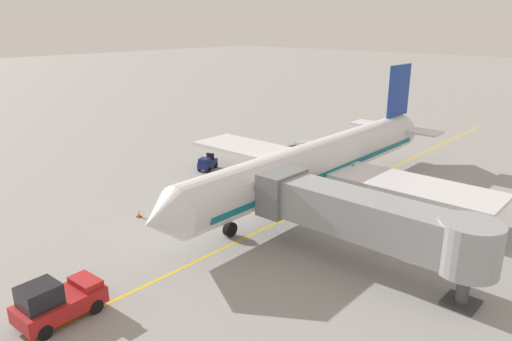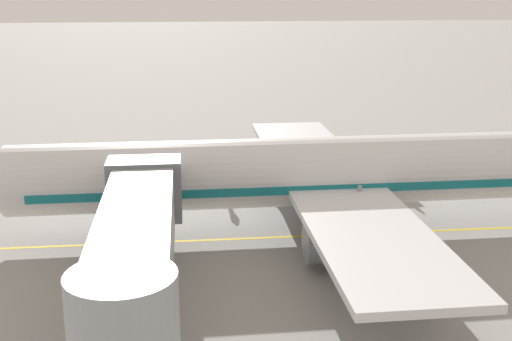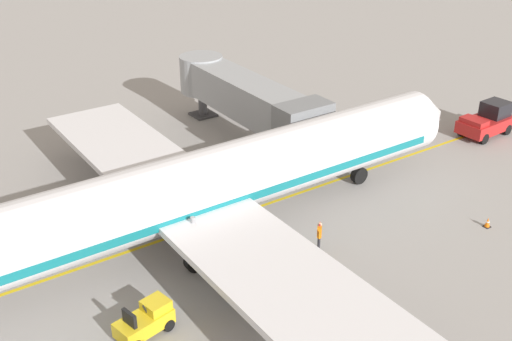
% 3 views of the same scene
% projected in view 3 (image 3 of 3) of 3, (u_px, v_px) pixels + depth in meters
% --- Properties ---
extents(ground_plane, '(400.00, 400.00, 0.00)m').
position_uv_depth(ground_plane, '(186.00, 232.00, 33.95)').
color(ground_plane, gray).
extents(gate_lead_in_line, '(0.24, 80.00, 0.01)m').
position_uv_depth(gate_lead_in_line, '(186.00, 232.00, 33.95)').
color(gate_lead_in_line, gold).
rests_on(gate_lead_in_line, ground).
extents(parked_airliner, '(30.04, 37.22, 10.63)m').
position_uv_depth(parked_airliner, '(200.00, 187.00, 31.89)').
color(parked_airliner, silver).
rests_on(parked_airliner, ground).
extents(jet_bridge, '(15.53, 3.50, 4.98)m').
position_uv_depth(jet_bridge, '(244.00, 96.00, 43.42)').
color(jet_bridge, '#93999E').
rests_on(jet_bridge, ground).
extents(pushback_tractor, '(2.40, 4.50, 2.40)m').
position_uv_depth(pushback_tractor, '(487.00, 121.00, 45.58)').
color(pushback_tractor, '#B21E1E').
rests_on(pushback_tractor, ground).
extents(baggage_tug_lead, '(1.73, 2.70, 1.62)m').
position_uv_depth(baggage_tug_lead, '(146.00, 320.00, 26.34)').
color(baggage_tug_lead, gold).
rests_on(baggage_tug_lead, ground).
extents(baggage_tug_trailing, '(1.99, 2.76, 1.62)m').
position_uv_depth(baggage_tug_trailing, '(269.00, 275.00, 29.22)').
color(baggage_tug_trailing, slate).
rests_on(baggage_tug_trailing, ground).
extents(ground_crew_wing_walker, '(0.60, 0.55, 1.69)m').
position_uv_depth(ground_crew_wing_walker, '(319.00, 235.00, 31.95)').
color(ground_crew_wing_walker, '#232328').
rests_on(ground_crew_wing_walker, ground).
extents(safety_cone_nose_left, '(0.36, 0.36, 0.59)m').
position_uv_depth(safety_cone_nose_left, '(488.00, 222.00, 34.29)').
color(safety_cone_nose_left, black).
rests_on(safety_cone_nose_left, ground).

